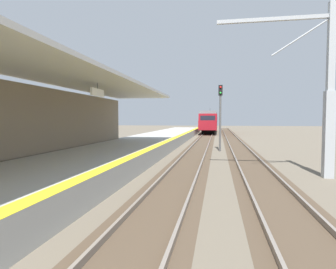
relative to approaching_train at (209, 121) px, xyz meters
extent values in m
cube|color=#A8A8A3|center=(-4.40, -37.62, -1.73)|extent=(5.00, 80.00, 0.90)
cube|color=yellow|center=(-2.15, -37.62, -1.27)|extent=(0.50, 80.00, 0.01)
cube|color=#4C4C4C|center=(-6.90, -42.91, -1.73)|extent=(0.50, 24.00, 0.90)
cube|color=#7A6B56|center=(-6.90, -42.91, 0.32)|extent=(0.40, 24.00, 3.20)
cube|color=silver|center=(-4.50, -42.91, 2.17)|extent=(4.40, 24.00, 0.16)
cube|color=white|center=(-4.10, -40.91, 1.64)|extent=(0.08, 1.40, 0.36)
cylinder|color=#333333|center=(-4.10, -40.91, 1.96)|extent=(0.03, 0.03, 0.27)
cube|color=#4C3D2D|center=(0.00, -33.62, -2.17)|extent=(2.34, 120.00, 0.01)
cube|color=slate|center=(-0.72, -33.62, -2.09)|extent=(0.08, 120.00, 0.15)
cube|color=slate|center=(0.72, -33.62, -2.09)|extent=(0.08, 120.00, 0.15)
cube|color=#4C3D2D|center=(3.40, -33.62, -2.17)|extent=(2.34, 120.00, 0.01)
cube|color=slate|center=(2.68, -33.62, -2.09)|extent=(0.08, 120.00, 0.15)
cube|color=slate|center=(4.12, -33.62, -2.09)|extent=(0.08, 120.00, 0.15)
cube|color=maroon|center=(0.00, 0.38, -0.11)|extent=(2.90, 18.00, 2.70)
cube|color=slate|center=(0.00, 0.38, 1.46)|extent=(2.67, 18.00, 0.44)
cube|color=black|center=(0.00, -8.64, 0.30)|extent=(2.32, 0.06, 1.21)
cube|color=maroon|center=(0.00, -9.42, -0.58)|extent=(2.78, 1.60, 1.49)
cube|color=black|center=(1.46, 0.38, 0.30)|extent=(0.04, 15.84, 0.86)
cylinder|color=#333333|center=(0.00, 3.98, 2.13)|extent=(0.06, 0.06, 0.90)
cube|color=black|center=(0.00, -5.47, -1.82)|extent=(2.17, 2.20, 0.72)
cube|color=black|center=(0.00, 6.23, -1.82)|extent=(2.17, 2.20, 0.72)
cylinder|color=#4C4C4C|center=(1.77, -31.11, 0.02)|extent=(0.16, 0.16, 4.40)
cube|color=black|center=(1.77, -31.11, 2.62)|extent=(0.32, 0.24, 0.80)
sphere|color=red|center=(1.77, -31.25, 2.84)|extent=(0.16, 0.16, 0.16)
sphere|color=green|center=(1.77, -31.25, 2.40)|extent=(0.16, 0.16, 0.16)
cube|color=#9EA3A8|center=(6.30, -40.54, -0.30)|extent=(0.40, 0.40, 3.75)
cube|color=#9EA3A8|center=(6.30, -40.54, 3.45)|extent=(0.28, 0.28, 3.75)
cube|color=#9EA3A8|center=(3.90, -40.54, 4.72)|extent=(4.80, 0.16, 0.16)
cylinder|color=#9EA3A8|center=(5.10, -40.54, 3.92)|extent=(2.47, 0.07, 1.60)
camera|label=1|loc=(1.59, -53.72, 0.37)|focal=30.22mm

